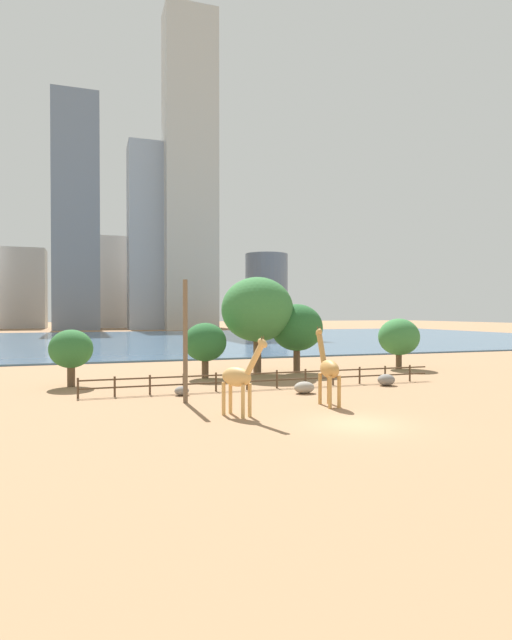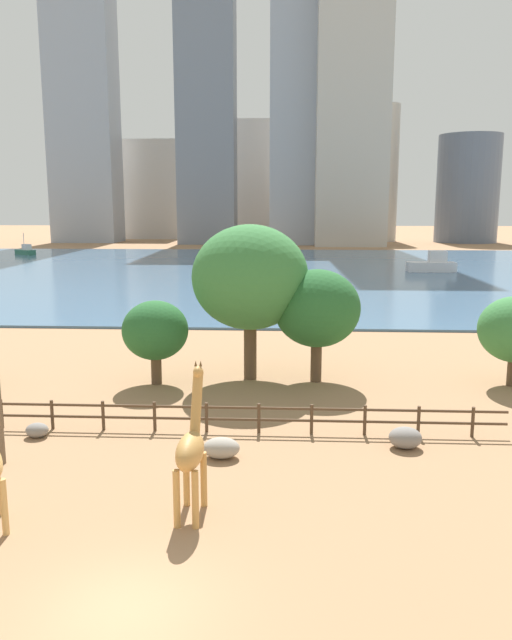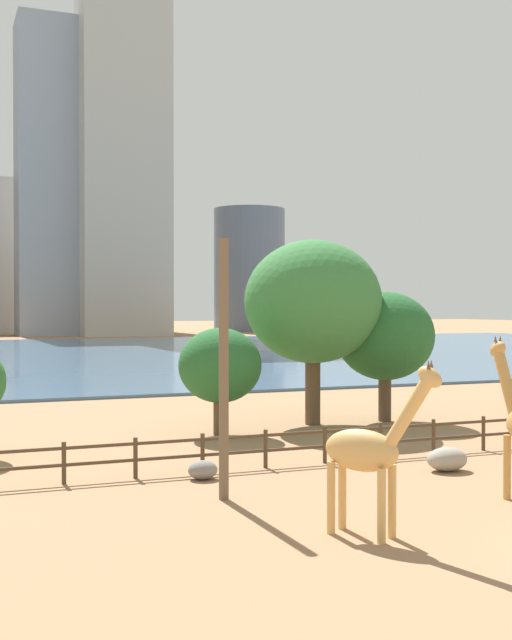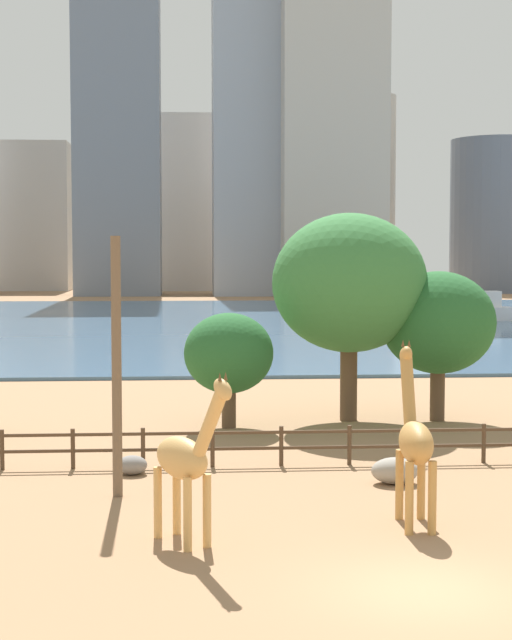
% 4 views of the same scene
% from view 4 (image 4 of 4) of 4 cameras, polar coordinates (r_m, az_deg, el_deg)
% --- Properties ---
extents(ground_plane, '(400.00, 400.00, 0.00)m').
position_cam_4_polar(ground_plane, '(99.71, -1.19, -0.08)').
color(ground_plane, '#9E7551').
extents(harbor_water, '(180.00, 86.00, 0.20)m').
position_cam_4_polar(harbor_water, '(96.72, -1.10, -0.14)').
color(harbor_water, '#476B8C').
rests_on(harbor_water, ground).
extents(giraffe_tall, '(0.90, 2.97, 4.62)m').
position_cam_4_polar(giraffe_tall, '(25.30, 9.22, -6.96)').
color(giraffe_tall, '#C18C47').
rests_on(giraffe_tall, ground).
extents(giraffe_companion, '(2.10, 2.88, 4.27)m').
position_cam_4_polar(giraffe_companion, '(23.43, -4.11, -8.08)').
color(giraffe_companion, tan).
rests_on(giraffe_companion, ground).
extents(utility_pole, '(0.28, 0.28, 7.40)m').
position_cam_4_polar(utility_pole, '(27.94, -8.11, -2.74)').
color(utility_pole, brown).
rests_on(utility_pole, ground).
extents(boulder_near_fence, '(1.42, 1.06, 0.79)m').
position_cam_4_polar(boulder_near_fence, '(30.00, 8.08, -8.68)').
color(boulder_near_fence, gray).
rests_on(boulder_near_fence, ground).
extents(boulder_small, '(0.94, 0.80, 0.60)m').
position_cam_4_polar(boulder_small, '(31.16, -7.23, -8.37)').
color(boulder_small, gray).
rests_on(boulder_small, ground).
extents(enclosure_fence, '(26.12, 0.14, 1.30)m').
position_cam_4_polar(enclosure_fence, '(32.27, 4.18, -7.09)').
color(enclosure_fence, '#4C3826').
rests_on(enclosure_fence, ground).
extents(tree_right_tall, '(3.54, 3.54, 4.57)m').
position_cam_4_polar(tree_right_tall, '(38.70, -1.60, -1.98)').
color(tree_right_tall, brown).
rests_on(tree_right_tall, ground).
extents(tree_left_small, '(4.69, 4.69, 6.19)m').
position_cam_4_polar(tree_left_small, '(40.90, 10.56, -0.18)').
color(tree_left_small, brown).
rests_on(tree_left_small, ground).
extents(tree_right_small, '(6.36, 6.36, 8.56)m').
position_cam_4_polar(tree_right_small, '(40.37, 5.45, 2.13)').
color(tree_right_small, brown).
rests_on(tree_right_small, ground).
extents(boat_ferry, '(6.75, 2.51, 2.95)m').
position_cam_4_polar(boat_ferry, '(100.58, 12.95, 0.54)').
color(boat_ferry, silver).
rests_on(boat_ferry, harbor_water).
extents(skyline_tower_needle, '(15.68, 11.59, 27.50)m').
position_cam_4_polar(skyline_tower_needle, '(189.92, -13.08, 5.86)').
color(skyline_tower_needle, '#ADA89E').
rests_on(skyline_tower_needle, ground).
extents(skyline_tower_glass, '(11.57, 11.72, 59.50)m').
position_cam_4_polar(skyline_tower_glass, '(164.46, -0.48, 11.88)').
color(skyline_tower_glass, '#939EAD').
rests_on(skyline_tower_glass, ground).
extents(skyline_block_left, '(8.73, 8.73, 35.04)m').
position_cam_4_polar(skyline_block_left, '(178.85, 6.71, 7.27)').
color(skyline_block_left, '#ADA89E').
rests_on(skyline_block_left, ground).
extents(skyline_block_right, '(15.73, 15.73, 27.04)m').
position_cam_4_polar(skyline_block_right, '(180.45, 13.71, 5.88)').
color(skyline_block_right, slate).
rests_on(skyline_block_right, ground).
extents(skyline_tower_short, '(13.96, 10.48, 73.14)m').
position_cam_4_polar(skyline_tower_short, '(166.37, -8.09, 14.13)').
color(skyline_tower_short, slate).
rests_on(skyline_tower_short, ground).
extents(skyline_block_wide, '(16.66, 15.36, 32.39)m').
position_cam_4_polar(skyline_block_wide, '(187.27, -3.84, 6.73)').
color(skyline_block_wide, '#ADA89E').
rests_on(skyline_block_wide, ground).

